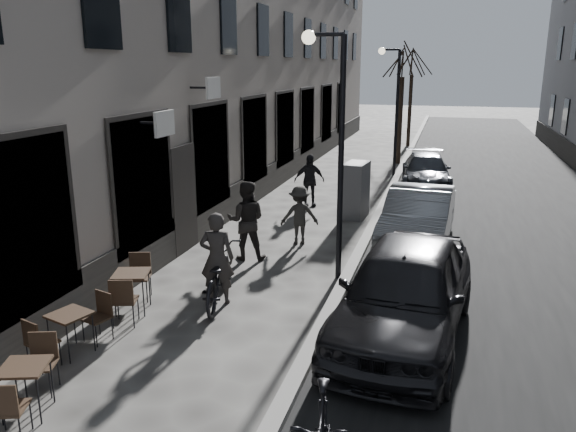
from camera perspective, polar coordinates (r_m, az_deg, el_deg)
The scene contains 18 objects.
road at distance 21.69m, azimuth 20.32°, elevation 2.39°, with size 7.30×60.00×0.00m, color black.
kerb at distance 21.69m, azimuth 10.69°, elevation 3.23°, with size 0.25×60.00×0.12m, color gray.
streetlamp_near at distance 11.45m, azimuth 4.62°, elevation 8.69°, with size 0.90×0.28×5.09m.
streetlamp_far at distance 23.30m, azimuth 10.63°, elevation 11.75°, with size 0.90×0.28×5.09m.
tree_near at distance 26.25m, azimuth 11.63°, elevation 15.34°, with size 2.40×2.40×5.70m.
tree_far at distance 32.23m, azimuth 12.54°, elevation 15.20°, with size 2.40×2.40×5.70m.
bistro_set_a at distance 8.32m, azimuth -25.07°, elevation -15.25°, with size 0.82×1.45×0.83m.
bistro_set_b at distance 9.61m, azimuth -21.19°, elevation -10.67°, with size 0.76×1.43×0.81m.
bistro_set_c at distance 10.81m, azimuth -15.56°, elevation -7.02°, with size 0.86×1.57×0.89m.
utility_cabinet at distance 16.83m, azimuth 6.89°, elevation 2.63°, with size 0.60×1.10×1.65m, color #59595B.
bicycle at distance 10.84m, azimuth -7.17°, elevation -6.01°, with size 0.73×2.08×1.10m, color black.
cyclist_rider at distance 10.72m, azimuth -7.23°, elevation -4.27°, with size 0.65×0.43×1.79m, color #2B2725.
pedestrian_near at distance 13.06m, azimuth -4.26°, elevation -0.46°, with size 0.91×0.71×1.87m, color black.
pedestrian_mid at distance 14.21m, azimuth 1.18°, elevation 0.09°, with size 0.97×0.56×1.49m, color #2A2825.
pedestrian_far at distance 18.03m, azimuth 2.17°, elevation 3.63°, with size 0.99×0.41×1.68m, color black.
car_near at distance 9.52m, azimuth 11.79°, elevation -7.51°, with size 1.94×4.83×1.65m, color black.
car_mid at distance 14.41m, azimuth 13.09°, elevation -0.18°, with size 1.54×4.41×1.45m, color gray.
car_far at distance 21.48m, azimuth 13.83°, elevation 4.44°, with size 1.71×4.20×1.22m, color #34373E.
Camera 1 is at (2.07, -5.16, 4.44)m, focal length 35.00 mm.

